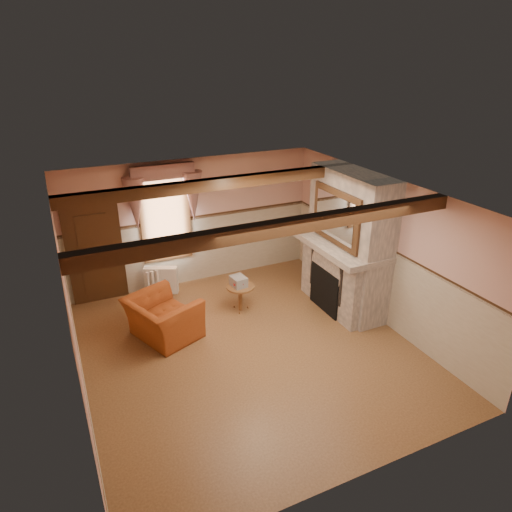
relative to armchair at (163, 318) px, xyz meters
name	(u,v)px	position (x,y,z in m)	size (l,w,h in m)	color
floor	(249,349)	(1.25, -1.02, -0.39)	(5.50, 6.00, 0.01)	brown
ceiling	(248,196)	(1.25, -1.02, 2.41)	(5.50, 6.00, 0.01)	silver
wall_back	(193,222)	(1.25, 1.98, 1.01)	(5.50, 0.02, 2.80)	#D6A194
wall_front	(359,390)	(1.25, -4.02, 1.01)	(5.50, 0.02, 2.80)	#D6A194
wall_left	(70,315)	(-1.50, -1.02, 1.01)	(0.02, 6.00, 2.80)	#D6A194
wall_right	(382,250)	(4.00, -1.02, 1.01)	(0.02, 6.00, 2.80)	#D6A194
wainscot	(249,312)	(1.25, -1.02, 0.36)	(5.50, 6.00, 1.50)	beige
chair_rail	(248,273)	(1.25, -1.02, 1.11)	(5.50, 6.00, 0.08)	black
firebox	(328,289)	(3.25, -0.42, 0.06)	(0.20, 0.95, 0.90)	black
armchair	(163,318)	(0.00, 0.00, 0.00)	(1.20, 1.05, 0.78)	#994219
side_table	(240,298)	(1.64, 0.28, -0.11)	(0.56, 0.56, 0.55)	brown
book_stack	(239,281)	(1.61, 0.29, 0.26)	(0.26, 0.32, 0.20)	#B7AD8C
radiator	(161,280)	(0.38, 1.68, -0.09)	(0.70, 0.18, 0.60)	white
bowl	(348,244)	(3.49, -0.62, 1.08)	(0.38, 0.38, 0.09)	brown
mantel_clock	(325,228)	(3.49, 0.18, 1.13)	(0.14, 0.24, 0.20)	black
oil_lamp	(323,225)	(3.49, 0.28, 1.17)	(0.11, 0.11, 0.28)	gold
candle_red	(358,249)	(3.49, -0.95, 1.11)	(0.06, 0.06, 0.16)	#A02213
jar_yellow	(353,247)	(3.49, -0.79, 1.09)	(0.06, 0.06, 0.12)	gold
fireplace	(349,242)	(3.67, -0.42, 1.01)	(0.85, 2.00, 2.80)	gray
mantel	(341,245)	(3.49, -0.42, 0.97)	(1.05, 2.05, 0.12)	gray
overmantel_mirror	(335,217)	(3.31, -0.42, 1.58)	(0.06, 1.44, 1.04)	silver
door	(95,254)	(-0.85, 1.92, 0.66)	(1.10, 0.10, 2.10)	black
window	(165,215)	(0.65, 1.95, 1.26)	(1.06, 0.08, 2.02)	white
window_drapes	(164,189)	(0.65, 1.86, 1.86)	(1.30, 0.14, 1.40)	gray
ceiling_beam_front	(285,227)	(1.25, -2.22, 2.31)	(5.50, 0.18, 0.20)	black
ceiling_beam_back	(220,183)	(1.25, 0.18, 2.31)	(5.50, 0.18, 0.20)	black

